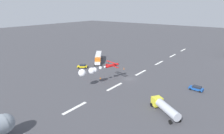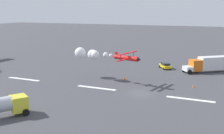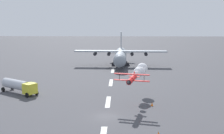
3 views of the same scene
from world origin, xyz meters
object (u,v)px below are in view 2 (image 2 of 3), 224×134
(stunt_biplane_red, at_px, (94,54))
(traffic_cone_near, at_px, (194,86))
(semi_truck_orange, at_px, (215,63))
(traffic_cone_far, at_px, (124,78))
(followme_car_yellow, at_px, (165,65))

(stunt_biplane_red, distance_m, traffic_cone_near, 21.39)
(stunt_biplane_red, height_order, semi_truck_orange, stunt_biplane_red)
(traffic_cone_near, bearing_deg, stunt_biplane_red, 4.12)
(traffic_cone_far, bearing_deg, traffic_cone_near, 177.52)
(followme_car_yellow, bearing_deg, stunt_biplane_red, 55.26)
(stunt_biplane_red, distance_m, traffic_cone_far, 8.25)
(stunt_biplane_red, xyz_separation_m, traffic_cone_near, (-20.75, -1.49, -5.01))
(stunt_biplane_red, distance_m, followme_car_yellow, 21.06)
(followme_car_yellow, height_order, traffic_cone_near, followme_car_yellow)
(followme_car_yellow, bearing_deg, semi_truck_orange, -174.43)
(traffic_cone_far, bearing_deg, semi_truck_orange, -137.38)
(stunt_biplane_red, relative_size, followme_car_yellow, 3.73)
(stunt_biplane_red, xyz_separation_m, semi_truck_orange, (-23.49, -18.04, -3.25))
(stunt_biplane_red, relative_size, traffic_cone_far, 21.94)
(followme_car_yellow, xyz_separation_m, traffic_cone_near, (-9.03, 15.40, -0.44))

